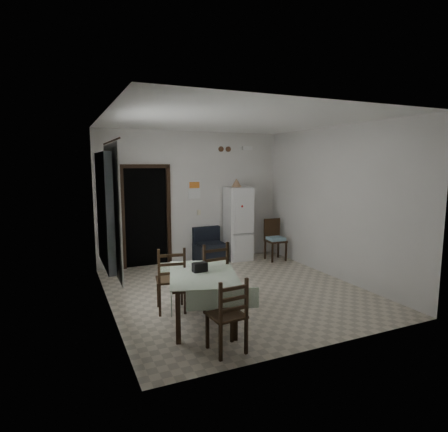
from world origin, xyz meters
TOP-DOWN VIEW (x-y plane):
  - ground at (0.00, 0.00)m, footprint 4.50×4.50m
  - ceiling at (0.00, 0.00)m, footprint 4.20×4.50m
  - wall_back at (0.00, 2.25)m, footprint 4.20×0.02m
  - wall_front at (0.00, -2.25)m, footprint 4.20×0.02m
  - wall_left at (-2.10, 0.00)m, footprint 0.02×4.50m
  - wall_right at (2.10, 0.00)m, footprint 0.02×4.50m
  - doorway at (-1.05, 2.45)m, footprint 1.06×0.52m
  - window_recess at (-2.15, -0.20)m, footprint 0.10×1.20m
  - curtain at (-2.04, -0.20)m, footprint 0.02×1.45m
  - curtain_rod at (-2.03, -0.20)m, footprint 0.02×1.60m
  - calendar at (0.05, 2.24)m, footprint 0.28×0.02m
  - calendar_image at (0.05, 2.23)m, footprint 0.24×0.01m
  - light_switch at (0.15, 2.24)m, footprint 0.08×0.02m
  - vent_left at (0.70, 2.23)m, footprint 0.12×0.03m
  - vent_right at (0.88, 2.23)m, footprint 0.12×0.03m
  - emergency_light at (1.35, 2.21)m, footprint 0.25×0.07m
  - fridge at (0.98, 1.93)m, footprint 0.57×0.57m
  - tan_cone at (0.94, 1.93)m, footprint 0.26×0.26m
  - navy_seat at (0.30, 1.93)m, footprint 0.66×0.64m
  - corner_chair at (1.74, 1.51)m, footprint 0.42×0.42m
  - dining_table at (-0.98, -0.99)m, footprint 1.24×1.55m
  - black_bag at (-0.99, -0.90)m, footprint 0.21×0.14m
  - dining_chair_far_left at (-1.27, -0.40)m, footprint 0.49×0.49m
  - dining_chair_far_right at (-0.68, -0.52)m, footprint 0.48×0.48m
  - dining_chair_near_head at (-1.02, -1.86)m, footprint 0.42×0.42m

SIDE VIEW (x-z plane):
  - ground at x=0.00m, z-range 0.00..0.00m
  - dining_table at x=-0.98m, z-range 0.00..0.71m
  - navy_seat at x=0.30m, z-range 0.00..0.77m
  - dining_chair_near_head at x=-1.02m, z-range 0.00..0.91m
  - corner_chair at x=1.74m, z-range 0.00..0.94m
  - dining_chair_far_left at x=-1.27m, z-range 0.00..1.00m
  - dining_chair_far_right at x=-0.68m, z-range 0.00..1.04m
  - black_bag at x=-0.99m, z-range 0.71..0.83m
  - fridge at x=0.98m, z-range 0.00..1.67m
  - doorway at x=-1.05m, z-range -0.05..2.17m
  - light_switch at x=0.15m, z-range 1.04..1.16m
  - wall_back at x=0.00m, z-range 0.00..2.90m
  - wall_front at x=0.00m, z-range 0.00..2.90m
  - wall_left at x=-2.10m, z-range 0.00..2.90m
  - wall_right at x=2.10m, z-range 0.00..2.90m
  - window_recess at x=-2.15m, z-range 0.75..2.35m
  - curtain at x=-2.04m, z-range 0.62..2.48m
  - calendar at x=0.05m, z-range 1.42..1.82m
  - calendar_image at x=0.05m, z-range 1.65..1.79m
  - tan_cone at x=0.94m, z-range 1.67..1.86m
  - curtain_rod at x=-2.03m, z-range 2.49..2.51m
  - vent_left at x=0.70m, z-range 2.46..2.58m
  - vent_right at x=0.88m, z-range 2.46..2.58m
  - emergency_light at x=1.35m, z-range 2.50..2.59m
  - ceiling at x=0.00m, z-range 2.89..2.91m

